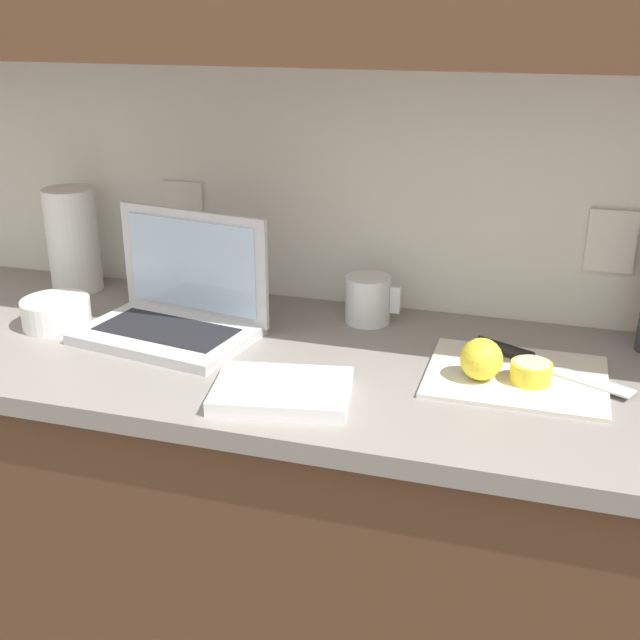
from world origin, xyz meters
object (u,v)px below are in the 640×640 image
at_px(cutting_board, 516,377).
at_px(lemon_half_cut, 531,372).
at_px(laptop, 177,306).
at_px(bowl_white, 55,313).
at_px(lemon_whole_beside, 481,359).
at_px(paper_towel_roll, 73,240).
at_px(knife, 524,357).
at_px(measuring_cup, 368,299).

bearing_deg(cutting_board, lemon_half_cut, -43.06).
relative_size(laptop, bowl_white, 2.66).
bearing_deg(cutting_board, laptop, 178.13).
xyz_separation_m(cutting_board, lemon_half_cut, (0.02, -0.02, 0.02)).
xyz_separation_m(laptop, lemon_half_cut, (0.67, -0.04, -0.03)).
bearing_deg(lemon_half_cut, cutting_board, 136.94).
bearing_deg(lemon_whole_beside, paper_towel_roll, 166.17).
relative_size(knife, measuring_cup, 2.47).
distance_m(knife, measuring_cup, 0.34).
relative_size(lemon_whole_beside, bowl_white, 0.54).
relative_size(lemon_whole_beside, measuring_cup, 0.65).
xyz_separation_m(knife, lemon_half_cut, (0.02, -0.08, 0.01)).
xyz_separation_m(lemon_half_cut, bowl_white, (-0.92, 0.00, 0.00)).
height_order(cutting_board, knife, knife).
distance_m(measuring_cup, paper_towel_roll, 0.67).
height_order(laptop, lemon_half_cut, laptop).
relative_size(cutting_board, measuring_cup, 2.70).
bearing_deg(lemon_whole_beside, cutting_board, 30.42).
distance_m(cutting_board, lemon_whole_beside, 0.08).
bearing_deg(knife, lemon_whole_beside, -99.35).
xyz_separation_m(knife, paper_towel_roll, (-0.98, 0.13, 0.10)).
relative_size(cutting_board, lemon_half_cut, 4.37).
height_order(laptop, measuring_cup, laptop).
distance_m(lemon_half_cut, paper_towel_roll, 1.03).
xyz_separation_m(cutting_board, bowl_white, (-0.89, -0.02, 0.02)).
xyz_separation_m(cutting_board, knife, (0.01, 0.06, 0.01)).
xyz_separation_m(laptop, lemon_whole_beside, (0.59, -0.06, -0.01)).
relative_size(lemon_half_cut, paper_towel_roll, 0.30).
bearing_deg(lemon_half_cut, paper_towel_roll, 167.93).
bearing_deg(bowl_white, cutting_board, 1.21).
xyz_separation_m(cutting_board, lemon_whole_beside, (-0.06, -0.03, 0.04)).
height_order(lemon_half_cut, measuring_cup, measuring_cup).
distance_m(measuring_cup, bowl_white, 0.62).
bearing_deg(lemon_whole_beside, laptop, 174.60).
bearing_deg(lemon_half_cut, laptop, 176.30).
bearing_deg(laptop, paper_towel_roll, 162.18).
xyz_separation_m(lemon_half_cut, measuring_cup, (-0.33, 0.21, 0.02)).
bearing_deg(knife, laptop, -150.56).
bearing_deg(laptop, measuring_cup, 35.09).
height_order(lemon_whole_beside, bowl_white, lemon_whole_beside).
bearing_deg(bowl_white, paper_towel_roll, 111.86).
height_order(knife, bowl_white, bowl_white).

